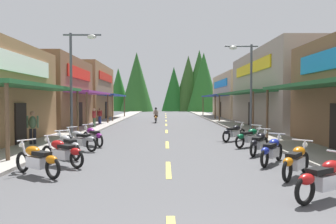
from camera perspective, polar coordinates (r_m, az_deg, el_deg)
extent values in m
cube|color=#4C4C4F|center=(25.82, -0.31, -2.92)|extent=(9.71, 76.47, 0.10)
cube|color=#9E9991|center=(26.48, -13.51, -2.62)|extent=(2.37, 76.47, 0.12)
cube|color=gray|center=(26.53, 12.86, -2.60)|extent=(2.37, 76.47, 0.12)
cube|color=#E0C64C|center=(9.88, 0.07, -10.73)|extent=(0.16, 2.40, 0.01)
cube|color=#E0C64C|center=(15.30, -0.15, -6.16)|extent=(0.16, 2.40, 0.01)
cube|color=#E0C64C|center=(21.88, -0.27, -3.68)|extent=(0.16, 2.40, 0.01)
cube|color=#E0C64C|center=(28.08, -0.33, -2.41)|extent=(0.16, 2.40, 0.01)
cube|color=#E0C64C|center=(33.77, -0.37, -1.65)|extent=(0.16, 2.40, 0.01)
cube|color=#E0C64C|center=(40.72, -0.40, -1.02)|extent=(0.16, 2.40, 0.01)
cube|color=#E0C64C|center=(46.43, -0.42, -0.64)|extent=(0.16, 2.40, 0.01)
cube|color=#E0C64C|center=(52.49, -0.43, -0.33)|extent=(0.16, 2.40, 0.01)
cube|color=#236033|center=(16.15, -23.27, 4.40)|extent=(1.80, 8.95, 0.16)
cylinder|color=brown|center=(11.99, -27.98, -1.93)|extent=(0.14, 0.14, 2.82)
cylinder|color=brown|center=(19.95, -16.60, -0.28)|extent=(0.14, 0.14, 2.82)
cube|color=white|center=(16.57, -26.03, 8.17)|extent=(0.10, 6.96, 0.90)
cube|color=black|center=(16.52, -25.93, -2.12)|extent=(0.08, 1.10, 2.10)
cube|color=brown|center=(27.72, -24.65, 3.27)|extent=(8.36, 9.13, 5.74)
cube|color=#8C338C|center=(26.06, -14.38, 3.55)|extent=(1.80, 8.22, 0.16)
cylinder|color=brown|center=(22.11, -15.00, -0.04)|extent=(0.14, 0.14, 2.82)
cylinder|color=brown|center=(29.74, -11.24, 0.51)|extent=(0.14, 0.14, 2.82)
cube|color=red|center=(26.37, -16.19, 6.95)|extent=(0.10, 6.39, 0.90)
cube|color=black|center=(26.30, -16.16, -0.51)|extent=(0.08, 1.10, 2.10)
cube|color=olive|center=(38.01, -16.89, 3.53)|extent=(7.11, 10.80, 6.46)
cube|color=navy|center=(36.99, -10.24, 3.12)|extent=(1.80, 9.72, 0.16)
cylinder|color=brown|center=(32.28, -10.39, 0.64)|extent=(0.14, 0.14, 2.82)
cylinder|color=brown|center=(41.50, -8.19, 0.96)|extent=(0.14, 0.14, 2.82)
cube|color=red|center=(37.25, -11.54, 6.40)|extent=(0.10, 7.56, 0.90)
cube|color=black|center=(37.16, -11.53, 0.26)|extent=(0.08, 1.10, 2.10)
cube|color=#236033|center=(14.26, 26.34, 4.69)|extent=(1.80, 8.84, 0.16)
cylinder|color=brown|center=(17.89, 18.13, -0.55)|extent=(0.14, 0.14, 2.82)
cube|color=gray|center=(28.12, 22.95, 3.95)|extent=(7.71, 13.95, 6.40)
cube|color=#236033|center=(26.58, 13.47, 3.53)|extent=(1.80, 12.56, 0.16)
cylinder|color=brown|center=(20.53, 15.65, -0.20)|extent=(0.14, 0.14, 2.82)
cylinder|color=brown|center=(32.38, 9.64, 0.65)|extent=(0.14, 0.14, 2.82)
cube|color=yellow|center=(26.93, 15.26, 7.95)|extent=(0.10, 9.77, 0.90)
cube|color=black|center=(26.81, 15.22, -0.45)|extent=(0.08, 1.10, 2.10)
cube|color=tan|center=(41.49, 14.00, 2.93)|extent=(6.16, 12.80, 5.74)
cube|color=navy|center=(40.67, 8.56, 3.04)|extent=(1.80, 11.52, 0.16)
cylinder|color=brown|center=(35.08, 8.85, 0.76)|extent=(0.14, 0.14, 2.82)
cylinder|color=brown|center=(46.08, 6.59, 1.08)|extent=(0.14, 0.14, 2.82)
cube|color=#197FCC|center=(40.87, 9.74, 5.23)|extent=(0.10, 8.96, 0.90)
cube|color=black|center=(40.83, 9.73, 0.43)|extent=(0.08, 1.10, 2.10)
cylinder|color=#474C51|center=(17.48, -17.74, 4.45)|extent=(0.14, 0.14, 5.90)
cylinder|color=#474C51|center=(17.66, -15.83, 13.77)|extent=(2.06, 0.10, 0.10)
ellipsoid|color=silver|center=(17.51, -14.12, 13.56)|extent=(0.50, 0.30, 0.24)
cylinder|color=#474C51|center=(19.62, 15.34, 3.90)|extent=(0.14, 0.14, 5.70)
cylinder|color=#474C51|center=(19.74, 13.62, 11.94)|extent=(2.06, 0.10, 0.10)
ellipsoid|color=silver|center=(19.60, 12.10, 11.72)|extent=(0.50, 0.30, 0.24)
torus|color=black|center=(7.17, 24.35, -13.28)|extent=(0.60, 0.41, 0.64)
cube|color=silver|center=(7.76, 27.57, -11.54)|extent=(0.75, 0.60, 0.32)
ellipsoid|color=#A51414|center=(7.86, 28.38, -9.00)|extent=(0.64, 0.56, 0.28)
cube|color=black|center=(7.49, 26.60, -9.82)|extent=(0.66, 0.55, 0.12)
ellipsoid|color=#A51414|center=(7.15, 24.61, -11.42)|extent=(0.50, 0.43, 0.24)
torus|color=black|center=(10.33, 24.27, -8.57)|extent=(0.50, 0.55, 0.64)
torus|color=black|center=(8.93, 21.51, -10.20)|extent=(0.50, 0.55, 0.64)
cube|color=silver|center=(9.61, 23.00, -8.86)|extent=(0.67, 0.71, 0.32)
ellipsoid|color=#BF660C|center=(9.74, 23.39, -6.81)|extent=(0.61, 0.63, 0.28)
cube|color=black|center=(9.33, 22.55, -7.44)|extent=(0.61, 0.64, 0.12)
ellipsoid|color=#BF660C|center=(8.93, 21.63, -8.70)|extent=(0.47, 0.49, 0.24)
cylinder|color=silver|center=(10.15, 24.09, -6.87)|extent=(0.29, 0.32, 0.71)
cylinder|color=silver|center=(9.99, 23.92, -4.87)|extent=(0.48, 0.43, 0.04)
sphere|color=white|center=(10.28, 24.36, -5.64)|extent=(0.16, 0.16, 0.16)
torus|color=black|center=(11.99, 20.10, -7.05)|extent=(0.47, 0.57, 0.64)
torus|color=black|center=(10.59, 17.69, -8.23)|extent=(0.47, 0.57, 0.64)
cube|color=silver|center=(11.27, 18.98, -7.21)|extent=(0.65, 0.72, 0.32)
ellipsoid|color=navy|center=(11.42, 19.31, -5.47)|extent=(0.60, 0.64, 0.28)
cube|color=black|center=(11.00, 18.59, -5.96)|extent=(0.59, 0.65, 0.12)
ellipsoid|color=navy|center=(10.60, 17.80, -6.96)|extent=(0.46, 0.49, 0.24)
cylinder|color=silver|center=(11.82, 19.94, -5.57)|extent=(0.27, 0.33, 0.71)
cylinder|color=silver|center=(11.67, 19.78, -3.84)|extent=(0.50, 0.40, 0.04)
sphere|color=white|center=(11.95, 20.18, -4.52)|extent=(0.16, 0.16, 0.16)
torus|color=black|center=(13.83, 17.78, -5.83)|extent=(0.45, 0.58, 0.64)
torus|color=black|center=(12.42, 15.74, -6.70)|extent=(0.45, 0.58, 0.64)
cube|color=silver|center=(13.11, 16.82, -5.89)|extent=(0.63, 0.73, 0.32)
ellipsoid|color=black|center=(13.26, 17.10, -4.41)|extent=(0.58, 0.64, 0.28)
cube|color=black|center=(12.84, 16.48, -4.80)|extent=(0.58, 0.65, 0.12)
ellipsoid|color=black|center=(12.43, 15.82, -5.62)|extent=(0.45, 0.50, 0.24)
cylinder|color=silver|center=(13.66, 17.63, -4.52)|extent=(0.26, 0.34, 0.71)
cylinder|color=silver|center=(13.51, 17.50, -3.02)|extent=(0.51, 0.38, 0.04)
sphere|color=white|center=(13.80, 17.84, -3.63)|extent=(0.16, 0.16, 0.16)
torus|color=black|center=(15.68, 16.78, -4.89)|extent=(0.57, 0.47, 0.64)
torus|color=black|center=(14.48, 13.35, -5.43)|extent=(0.57, 0.47, 0.64)
cube|color=silver|center=(15.06, 15.13, -4.85)|extent=(0.73, 0.65, 0.32)
ellipsoid|color=#0C5933|center=(15.19, 15.60, -3.58)|extent=(0.64, 0.60, 0.28)
cube|color=black|center=(14.83, 14.56, -3.86)|extent=(0.65, 0.59, 0.12)
ellipsoid|color=#0C5933|center=(14.49, 13.48, -4.51)|extent=(0.50, 0.46, 0.24)
cylinder|color=silver|center=(15.53, 16.51, -3.73)|extent=(0.33, 0.27, 0.71)
cylinder|color=silver|center=(15.40, 16.27, -2.39)|extent=(0.40, 0.50, 0.04)
sphere|color=white|center=(15.65, 16.86, -2.95)|extent=(0.16, 0.16, 0.16)
torus|color=black|center=(17.70, 13.72, -4.07)|extent=(0.54, 0.51, 0.64)
torus|color=black|center=(16.47, 10.88, -4.51)|extent=(0.54, 0.51, 0.64)
cube|color=silver|center=(17.07, 12.35, -4.02)|extent=(0.70, 0.68, 0.32)
ellipsoid|color=black|center=(17.21, 12.74, -2.90)|extent=(0.63, 0.62, 0.28)
cube|color=black|center=(16.84, 11.88, -3.14)|extent=(0.63, 0.61, 0.12)
ellipsoid|color=black|center=(16.48, 10.99, -3.70)|extent=(0.49, 0.48, 0.24)
cylinder|color=silver|center=(17.56, 13.50, -3.04)|extent=(0.31, 0.30, 0.71)
cylinder|color=silver|center=(17.43, 13.29, -1.85)|extent=(0.44, 0.47, 0.04)
sphere|color=white|center=(17.68, 13.79, -2.36)|extent=(0.16, 0.16, 0.16)
torus|color=black|center=(10.45, -25.67, -8.47)|extent=(0.58, 0.44, 0.64)
torus|color=black|center=(9.21, -20.85, -9.81)|extent=(0.58, 0.44, 0.64)
cube|color=silver|center=(9.81, -23.42, -8.65)|extent=(0.74, 0.63, 0.32)
ellipsoid|color=#BF660C|center=(9.92, -24.08, -6.66)|extent=(0.64, 0.58, 0.28)
cube|color=black|center=(9.55, -22.63, -7.22)|extent=(0.65, 0.57, 0.12)
ellipsoid|color=#BF660C|center=(9.21, -21.05, -8.36)|extent=(0.50, 0.45, 0.24)
cylinder|color=silver|center=(10.29, -25.33, -6.77)|extent=(0.34, 0.26, 0.71)
cylinder|color=silver|center=(10.14, -25.01, -4.79)|extent=(0.37, 0.52, 0.04)
sphere|color=white|center=(10.40, -25.80, -5.57)|extent=(0.16, 0.16, 0.16)
torus|color=black|center=(11.55, -21.70, -7.42)|extent=(0.59, 0.43, 0.64)
torus|color=black|center=(10.39, -16.79, -8.42)|extent=(0.59, 0.43, 0.64)
cube|color=silver|center=(10.95, -19.38, -7.49)|extent=(0.74, 0.62, 0.32)
ellipsoid|color=#A51414|center=(11.06, -20.04, -5.72)|extent=(0.64, 0.57, 0.28)
cube|color=black|center=(10.71, -18.56, -6.17)|extent=(0.66, 0.56, 0.12)
ellipsoid|color=#A51414|center=(10.39, -16.98, -7.13)|extent=(0.50, 0.44, 0.24)
cylinder|color=silver|center=(11.40, -21.33, -5.86)|extent=(0.34, 0.25, 0.71)
cylinder|color=silver|center=(11.26, -21.00, -4.06)|extent=(0.36, 0.53, 0.04)
sphere|color=white|center=(11.50, -21.82, -4.80)|extent=(0.16, 0.16, 0.16)
torus|color=black|center=(13.12, -19.67, -6.27)|extent=(0.50, 0.55, 0.64)
torus|color=black|center=(11.76, -16.93, -7.20)|extent=(0.50, 0.55, 0.64)
cube|color=silver|center=(12.43, -18.38, -6.35)|extent=(0.67, 0.71, 0.32)
ellipsoid|color=#99999E|center=(12.57, -18.76, -4.78)|extent=(0.61, 0.63, 0.28)
cube|color=black|center=(12.16, -17.93, -5.19)|extent=(0.60, 0.64, 0.12)
ellipsoid|color=#99999E|center=(11.77, -17.04, -6.06)|extent=(0.47, 0.49, 0.24)
cylinder|color=silver|center=(12.96, -19.47, -4.90)|extent=(0.29, 0.32, 0.71)
cylinder|color=silver|center=(12.81, -19.29, -3.31)|extent=(0.48, 0.42, 0.04)
sphere|color=white|center=(13.09, -19.75, -3.95)|extent=(0.16, 0.16, 0.16)
torus|color=black|center=(14.67, -18.18, -5.38)|extent=(0.59, 0.44, 0.64)
torus|color=black|center=(13.54, -14.19, -5.96)|extent=(0.59, 0.44, 0.64)
cube|color=silver|center=(14.09, -16.27, -5.34)|extent=(0.74, 0.62, 0.32)
ellipsoid|color=#99999E|center=(14.20, -16.81, -3.99)|extent=(0.64, 0.58, 0.28)
cube|color=black|center=(13.86, -15.61, -4.28)|extent=(0.65, 0.57, 0.12)
ellipsoid|color=#99999E|center=(13.55, -14.34, -4.97)|extent=(0.50, 0.44, 0.24)
cylinder|color=silver|center=(14.53, -17.88, -4.14)|extent=(0.34, 0.26, 0.71)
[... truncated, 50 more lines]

